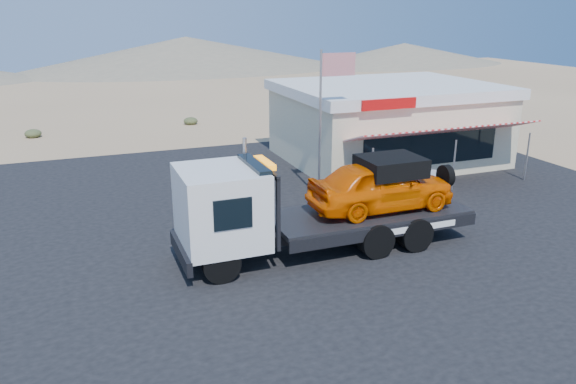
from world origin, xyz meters
name	(u,v)px	position (x,y,z in m)	size (l,w,h in m)	color
ground	(242,256)	(0.00, 0.00, 0.00)	(120.00, 120.00, 0.00)	#9F7E5A
asphalt_lot	(270,217)	(2.00, 3.00, 0.01)	(32.00, 24.00, 0.02)	black
tow_truck	(320,200)	(2.49, -0.45, 1.71)	(9.52, 2.82, 3.18)	black
white_sedan	(390,179)	(7.37, 3.29, 0.82)	(1.70, 4.88, 1.61)	white
jerky_store	(387,122)	(10.50, 8.97, 1.99)	(10.40, 9.97, 3.90)	beige
flagpole	(326,107)	(4.93, 4.50, 3.76)	(1.55, 0.10, 6.00)	#99999E
distant_hills	(16,62)	(-9.77, 55.14, 1.89)	(126.00, 48.00, 4.20)	#726B59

